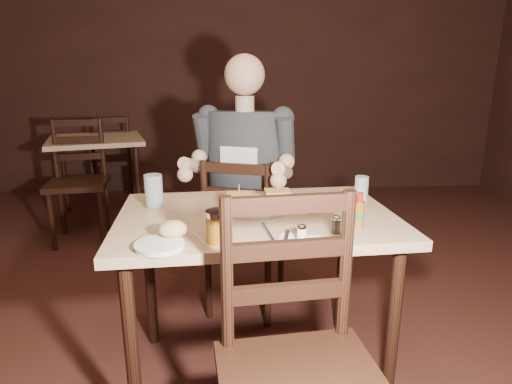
{
  "coord_description": "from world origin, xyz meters",
  "views": [
    {
      "loc": [
        -0.02,
        -1.43,
        1.33
      ],
      "look_at": [
        0.07,
        0.3,
        0.85
      ],
      "focal_mm": 30.0,
      "sensor_mm": 36.0,
      "label": 1
    }
  ],
  "objects_px": {
    "bg_chair_near": "(78,183)",
    "chair_far": "(246,234)",
    "dinner_plate": "(255,207)",
    "syrup_dispenser": "(218,226)",
    "side_plate": "(159,246)",
    "glass_left": "(154,191)",
    "diner": "(243,149)",
    "glass_right": "(361,191)",
    "bg_table": "(96,147)",
    "main_table": "(257,234)",
    "bg_chair_far": "(115,159)",
    "hot_sauce": "(359,210)"
  },
  "relations": [
    {
      "from": "bg_chair_near",
      "to": "chair_far",
      "type": "bearing_deg",
      "value": -48.85
    },
    {
      "from": "dinner_plate",
      "to": "syrup_dispenser",
      "type": "bearing_deg",
      "value": -111.58
    },
    {
      "from": "bg_chair_near",
      "to": "syrup_dispenser",
      "type": "xyz_separation_m",
      "value": [
        1.19,
        -2.0,
        0.34
      ]
    },
    {
      "from": "side_plate",
      "to": "glass_left",
      "type": "bearing_deg",
      "value": 101.69
    },
    {
      "from": "syrup_dispenser",
      "to": "diner",
      "type": "bearing_deg",
      "value": 78.32
    },
    {
      "from": "chair_far",
      "to": "diner",
      "type": "distance_m",
      "value": 0.5
    },
    {
      "from": "glass_left",
      "to": "glass_right",
      "type": "bearing_deg",
      "value": -2.43
    },
    {
      "from": "bg_table",
      "to": "diner",
      "type": "relative_size",
      "value": 1.04
    },
    {
      "from": "diner",
      "to": "syrup_dispenser",
      "type": "distance_m",
      "value": 0.85
    },
    {
      "from": "syrup_dispenser",
      "to": "chair_far",
      "type": "bearing_deg",
      "value": 77.7
    },
    {
      "from": "dinner_plate",
      "to": "glass_left",
      "type": "relative_size",
      "value": 2.04
    },
    {
      "from": "side_plate",
      "to": "bg_chair_near",
      "type": "bearing_deg",
      "value": 116.04
    },
    {
      "from": "diner",
      "to": "dinner_plate",
      "type": "height_order",
      "value": "diner"
    },
    {
      "from": "chair_far",
      "to": "glass_right",
      "type": "relative_size",
      "value": 6.78
    },
    {
      "from": "dinner_plate",
      "to": "glass_left",
      "type": "xyz_separation_m",
      "value": [
        -0.44,
        0.06,
        0.06
      ]
    },
    {
      "from": "bg_table",
      "to": "dinner_plate",
      "type": "distance_m",
      "value": 2.56
    },
    {
      "from": "main_table",
      "to": "bg_chair_near",
      "type": "relative_size",
      "value": 1.22
    },
    {
      "from": "diner",
      "to": "glass_left",
      "type": "bearing_deg",
      "value": -115.31
    },
    {
      "from": "glass_right",
      "to": "side_plate",
      "type": "xyz_separation_m",
      "value": [
        -0.8,
        -0.42,
        -0.06
      ]
    },
    {
      "from": "bg_chair_far",
      "to": "bg_chair_near",
      "type": "relative_size",
      "value": 0.95
    },
    {
      "from": "diner",
      "to": "bg_chair_near",
      "type": "bearing_deg",
      "value": 156.39
    },
    {
      "from": "bg_chair_far",
      "to": "syrup_dispenser",
      "type": "bearing_deg",
      "value": 102.53
    },
    {
      "from": "main_table",
      "to": "hot_sauce",
      "type": "distance_m",
      "value": 0.44
    },
    {
      "from": "main_table",
      "to": "side_plate",
      "type": "bearing_deg",
      "value": -135.18
    },
    {
      "from": "bg_chair_near",
      "to": "dinner_plate",
      "type": "relative_size",
      "value": 3.33
    },
    {
      "from": "syrup_dispenser",
      "to": "side_plate",
      "type": "height_order",
      "value": "syrup_dispenser"
    },
    {
      "from": "hot_sauce",
      "to": "syrup_dispenser",
      "type": "relative_size",
      "value": 1.17
    },
    {
      "from": "bg_table",
      "to": "glass_left",
      "type": "bearing_deg",
      "value": -67.05
    },
    {
      "from": "bg_table",
      "to": "glass_right",
      "type": "xyz_separation_m",
      "value": [
        1.8,
        -2.17,
        0.16
      ]
    },
    {
      "from": "chair_far",
      "to": "bg_chair_far",
      "type": "bearing_deg",
      "value": -41.11
    },
    {
      "from": "chair_far",
      "to": "diner",
      "type": "bearing_deg",
      "value": 90.0
    },
    {
      "from": "bg_chair_near",
      "to": "side_plate",
      "type": "distance_m",
      "value": 2.29
    },
    {
      "from": "bg_table",
      "to": "hot_sauce",
      "type": "distance_m",
      "value": 2.97
    },
    {
      "from": "glass_right",
      "to": "syrup_dispenser",
      "type": "relative_size",
      "value": 1.18
    },
    {
      "from": "bg_chair_near",
      "to": "glass_right",
      "type": "xyz_separation_m",
      "value": [
        1.8,
        -1.62,
        0.35
      ]
    },
    {
      "from": "bg_chair_near",
      "to": "side_plate",
      "type": "relative_size",
      "value": 6.02
    },
    {
      "from": "bg_table",
      "to": "bg_chair_near",
      "type": "distance_m",
      "value": 0.58
    },
    {
      "from": "bg_chair_far",
      "to": "glass_right",
      "type": "height_order",
      "value": "bg_chair_far"
    },
    {
      "from": "main_table",
      "to": "syrup_dispenser",
      "type": "xyz_separation_m",
      "value": [
        -0.15,
        -0.3,
        0.14
      ]
    },
    {
      "from": "bg_chair_far",
      "to": "syrup_dispenser",
      "type": "distance_m",
      "value": 3.34
    },
    {
      "from": "bg_table",
      "to": "main_table",
      "type": "bearing_deg",
      "value": -59.2
    },
    {
      "from": "main_table",
      "to": "chair_far",
      "type": "bearing_deg",
      "value": 92.69
    },
    {
      "from": "bg_table",
      "to": "chair_far",
      "type": "xyz_separation_m",
      "value": [
        1.31,
        -1.66,
        -0.23
      ]
    },
    {
      "from": "bg_table",
      "to": "bg_chair_near",
      "type": "bearing_deg",
      "value": -90.0
    },
    {
      "from": "bg_table",
      "to": "hot_sauce",
      "type": "relative_size",
      "value": 7.53
    },
    {
      "from": "glass_left",
      "to": "side_plate",
      "type": "height_order",
      "value": "glass_left"
    },
    {
      "from": "bg_chair_far",
      "to": "dinner_plate",
      "type": "height_order",
      "value": "bg_chair_far"
    },
    {
      "from": "main_table",
      "to": "bg_table",
      "type": "xyz_separation_m",
      "value": [
        -1.34,
        2.25,
        -0.0
      ]
    },
    {
      "from": "glass_left",
      "to": "bg_chair_far",
      "type": "bearing_deg",
      "value": 108.6
    },
    {
      "from": "glass_left",
      "to": "bg_table",
      "type": "bearing_deg",
      "value": 112.95
    }
  ]
}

